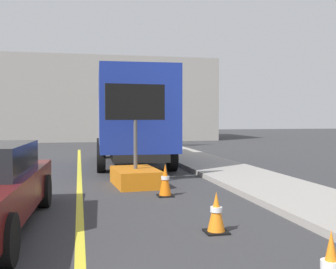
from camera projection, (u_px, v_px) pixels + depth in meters
lane_center_stripe at (80, 254)px, 5.43m from camera, size 0.14×36.00×0.01m
arrow_board_trailer at (135, 168)px, 10.93m from camera, size 1.60×1.88×2.70m
box_truck at (132, 116)px, 15.66m from camera, size 2.90×7.69×3.47m
highway_guide_sign at (144, 90)px, 23.99m from camera, size 2.79×0.22×5.00m
far_building_block at (95, 101)px, 34.25m from camera, size 18.71×8.60×6.42m
traffic_cone_mid_lane at (216, 213)px, 6.45m from camera, size 0.36×0.36×0.65m
traffic_cone_far_lane at (165, 180)px, 9.43m from camera, size 0.36×0.36×0.75m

